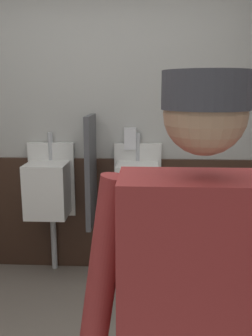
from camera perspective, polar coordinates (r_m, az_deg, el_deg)
The scene contains 7 objects.
wall_back at distance 3.17m, azimuth -3.02°, elevation 8.60°, with size 4.94×0.12×2.79m, color #B2B2AD.
wainscot_band_back at distance 3.28m, azimuth -2.98°, elevation -7.24°, with size 4.34×0.03×1.01m, color #382319.
urinal_left at distance 3.15m, azimuth -12.03°, elevation -3.15°, with size 0.40×0.34×1.24m.
urinal_middle at distance 3.04m, azimuth 1.77°, elevation -3.42°, with size 0.40×0.34×1.24m.
privacy_divider_panel at distance 2.96m, azimuth -5.51°, elevation -0.45°, with size 0.04×0.40×0.90m, color #4C4C51.
person at distance 1.18m, azimuth 11.08°, elevation -19.63°, with size 0.69×0.60×1.65m.
soap_dispenser at distance 3.08m, azimuth 0.66°, elevation 4.64°, with size 0.10×0.07×0.18m, color silver.
Camera 1 is at (0.33, -1.49, 1.60)m, focal length 38.89 mm.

